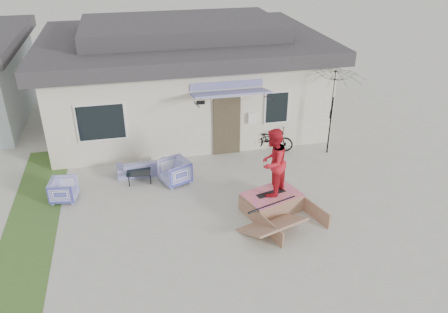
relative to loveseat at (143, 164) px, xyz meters
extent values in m
plane|color=#AAA99B|center=(2.02, -3.66, -0.33)|extent=(90.00, 90.00, 0.00)
cube|color=#375925|center=(-3.18, -1.66, -0.32)|extent=(1.40, 8.00, 0.01)
cube|color=beige|center=(2.02, 4.34, 1.17)|extent=(10.00, 7.00, 3.00)
cube|color=#2C2D32|center=(2.02, 4.34, 2.92)|extent=(10.80, 7.80, 0.50)
cube|color=#2C2D32|center=(2.02, 4.34, 3.47)|extent=(7.50, 4.50, 0.60)
cube|color=#463B2A|center=(3.02, 0.80, 0.72)|extent=(0.95, 0.08, 2.10)
cube|color=white|center=(-1.18, 0.81, 1.27)|extent=(1.60, 0.06, 1.30)
cube|color=white|center=(4.82, 0.81, 1.27)|extent=(0.90, 0.06, 1.20)
cube|color=#3033A3|center=(3.02, 0.29, 2.12)|extent=(2.50, 1.09, 0.29)
imported|color=#3033A3|center=(0.00, 0.00, 0.00)|extent=(1.70, 0.58, 0.65)
imported|color=#3033A3|center=(-2.38, -1.11, 0.05)|extent=(0.78, 0.82, 0.75)
imported|color=#3033A3|center=(0.95, -0.83, 0.10)|extent=(1.04, 1.07, 0.86)
cube|color=black|center=(-0.14, -0.43, -0.14)|extent=(0.80, 0.80, 0.37)
imported|color=black|center=(4.63, 0.72, 0.20)|extent=(1.72, 1.21, 1.05)
cylinder|color=black|center=(6.56, 0.06, 0.72)|extent=(0.05, 0.05, 2.10)
imported|color=black|center=(6.56, 0.06, 1.42)|extent=(2.02, 1.87, 0.90)
cube|color=black|center=(3.46, -2.92, 0.22)|extent=(0.90, 0.43, 0.05)
imported|color=red|center=(3.46, -2.92, 1.23)|extent=(1.20, 1.21, 1.97)
camera|label=1|loc=(-0.22, -13.14, 7.04)|focal=35.87mm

